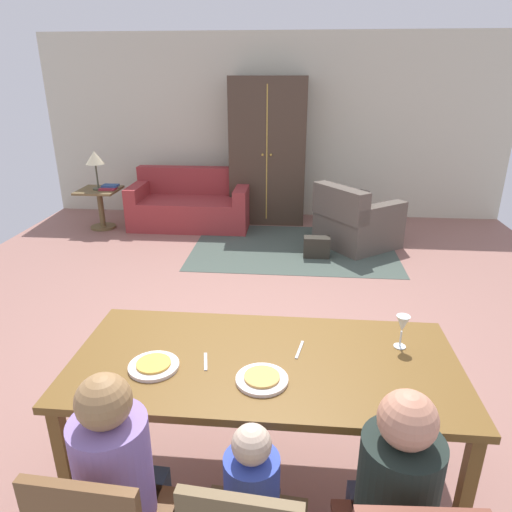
# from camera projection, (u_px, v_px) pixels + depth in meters

# --- Properties ---
(ground_plane) EXTENTS (7.07, 6.41, 0.02)m
(ground_plane) POSITION_uv_depth(u_px,v_px,m) (253.00, 306.00, 4.54)
(ground_plane) COLOR #8F6156
(back_wall) EXTENTS (7.07, 0.10, 2.70)m
(back_wall) POSITION_uv_depth(u_px,v_px,m) (273.00, 128.00, 7.05)
(back_wall) COLOR beige
(back_wall) RESTS_ON ground_plane
(dining_table) EXTENTS (1.97, 0.91, 0.76)m
(dining_table) POSITION_uv_depth(u_px,v_px,m) (265.00, 370.00, 2.37)
(dining_table) COLOR brown
(dining_table) RESTS_ON ground_plane
(plate_near_man) EXTENTS (0.25, 0.25, 0.02)m
(plate_near_man) POSITION_uv_depth(u_px,v_px,m) (154.00, 366.00, 2.28)
(plate_near_man) COLOR white
(plate_near_man) RESTS_ON dining_table
(pizza_near_man) EXTENTS (0.17, 0.17, 0.01)m
(pizza_near_man) POSITION_uv_depth(u_px,v_px,m) (154.00, 364.00, 2.27)
(pizza_near_man) COLOR gold
(pizza_near_man) RESTS_ON plate_near_man
(plate_near_child) EXTENTS (0.25, 0.25, 0.02)m
(plate_near_child) POSITION_uv_depth(u_px,v_px,m) (262.00, 380.00, 2.18)
(plate_near_child) COLOR white
(plate_near_child) RESTS_ON dining_table
(pizza_near_child) EXTENTS (0.17, 0.17, 0.01)m
(pizza_near_child) POSITION_uv_depth(u_px,v_px,m) (262.00, 377.00, 2.17)
(pizza_near_child) COLOR gold
(pizza_near_child) RESTS_ON plate_near_child
(wine_glass) EXTENTS (0.07, 0.07, 0.19)m
(wine_glass) POSITION_uv_depth(u_px,v_px,m) (402.00, 325.00, 2.41)
(wine_glass) COLOR silver
(wine_glass) RESTS_ON dining_table
(fork) EXTENTS (0.05, 0.15, 0.01)m
(fork) POSITION_uv_depth(u_px,v_px,m) (206.00, 361.00, 2.33)
(fork) COLOR silver
(fork) RESTS_ON dining_table
(knife) EXTENTS (0.05, 0.17, 0.01)m
(knife) POSITION_uv_depth(u_px,v_px,m) (300.00, 350.00, 2.43)
(knife) COLOR silver
(knife) RESTS_ON dining_table
(person_man) EXTENTS (0.30, 0.41, 1.11)m
(person_man) POSITION_uv_depth(u_px,v_px,m) (122.00, 493.00, 1.89)
(person_man) COLOR #2B3A48
(person_man) RESTS_ON ground_plane
(area_rug) EXTENTS (2.60, 1.80, 0.01)m
(area_rug) POSITION_uv_depth(u_px,v_px,m) (293.00, 248.00, 6.02)
(area_rug) COLOR #404D45
(area_rug) RESTS_ON ground_plane
(couch) EXTENTS (1.72, 0.86, 0.82)m
(couch) POSITION_uv_depth(u_px,v_px,m) (191.00, 205.00, 6.84)
(couch) COLOR maroon
(couch) RESTS_ON ground_plane
(armchair) EXTENTS (1.20, 1.20, 0.82)m
(armchair) POSITION_uv_depth(u_px,v_px,m) (355.00, 222.00, 6.00)
(armchair) COLOR brown
(armchair) RESTS_ON ground_plane
(armoire) EXTENTS (1.10, 0.59, 2.10)m
(armoire) POSITION_uv_depth(u_px,v_px,m) (268.00, 152.00, 6.80)
(armoire) COLOR #423226
(armoire) RESTS_ON ground_plane
(side_table) EXTENTS (0.56, 0.56, 0.58)m
(side_table) POSITION_uv_depth(u_px,v_px,m) (100.00, 203.00, 6.68)
(side_table) COLOR brown
(side_table) RESTS_ON ground_plane
(table_lamp) EXTENTS (0.26, 0.26, 0.54)m
(table_lamp) POSITION_uv_depth(u_px,v_px,m) (95.00, 159.00, 6.44)
(table_lamp) COLOR #434634
(table_lamp) RESTS_ON side_table
(book_lower) EXTENTS (0.22, 0.16, 0.03)m
(book_lower) POSITION_uv_depth(u_px,v_px,m) (108.00, 189.00, 6.57)
(book_lower) COLOR #9E2738
(book_lower) RESTS_ON side_table
(book_upper) EXTENTS (0.22, 0.16, 0.03)m
(book_upper) POSITION_uv_depth(u_px,v_px,m) (110.00, 186.00, 6.63)
(book_upper) COLOR navy
(book_upper) RESTS_ON book_lower
(handbag) EXTENTS (0.32, 0.16, 0.26)m
(handbag) POSITION_uv_depth(u_px,v_px,m) (317.00, 247.00, 5.68)
(handbag) COLOR #2C2820
(handbag) RESTS_ON ground_plane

